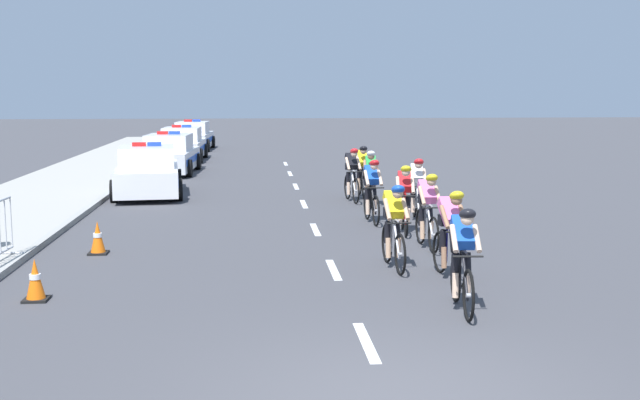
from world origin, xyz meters
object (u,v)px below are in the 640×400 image
object	(u,v)px
cyclist_eighth	(371,177)
cyclist_fourth	(428,210)
traffic_cone_mid	(98,238)
traffic_cone_far	(35,280)
cyclist_tenth	(352,174)
cyclist_ninth	(362,170)
police_car_second	(170,155)
cyclist_seventh	(417,188)
cyclist_sixth	(372,190)
cyclist_third	(394,225)
cyclist_fifth	(405,198)
police_car_third	(182,145)
cyclist_lead	(463,257)
police_car_nearest	(148,173)
police_car_furthest	(193,137)
cyclist_second	(450,233)

from	to	relation	value
cyclist_eighth	cyclist_fourth	bearing A→B (deg)	-87.47
traffic_cone_mid	traffic_cone_far	size ratio (longest dim) A/B	1.00
cyclist_eighth	cyclist_tenth	bearing A→B (deg)	113.64
cyclist_ninth	police_car_second	size ratio (longest dim) A/B	0.38
cyclist_eighth	traffic_cone_far	world-z (taller)	cyclist_eighth
cyclist_seventh	cyclist_eighth	size ratio (longest dim) A/B	1.00
cyclist_sixth	cyclist_ninth	bearing A→B (deg)	84.94
cyclist_seventh	cyclist_third	bearing A→B (deg)	-106.29
cyclist_fifth	cyclist_tenth	size ratio (longest dim) A/B	1.00
police_car_third	cyclist_fourth	bearing A→B (deg)	-72.10
police_car_second	police_car_third	distance (m)	5.47
cyclist_fourth	police_car_second	size ratio (longest dim) A/B	0.38
cyclist_sixth	traffic_cone_far	distance (m)	8.86
cyclist_lead	cyclist_third	size ratio (longest dim) A/B	1.00
police_car_nearest	police_car_third	size ratio (longest dim) A/B	1.03
cyclist_third	cyclist_eighth	bearing A→B (deg)	84.53
cyclist_lead	police_car_second	distance (m)	20.22
cyclist_fourth	police_car_nearest	bearing A→B (deg)	127.43
police_car_third	traffic_cone_far	bearing A→B (deg)	-90.29
cyclist_lead	cyclist_fourth	distance (m)	4.45
cyclist_fifth	police_car_nearest	distance (m)	9.41
cyclist_eighth	traffic_cone_mid	bearing A→B (deg)	-136.78
cyclist_sixth	cyclist_fifth	bearing A→B (deg)	-70.50
cyclist_third	cyclist_tenth	distance (m)	8.42
cyclist_seventh	police_car_furthest	distance (m)	24.32
cyclist_lead	traffic_cone_far	xyz separation A→B (m)	(-6.20, 1.11, -0.48)
cyclist_third	cyclist_fifth	distance (m)	3.50
cyclist_seventh	cyclist_ninth	world-z (taller)	same
cyclist_second	police_car_nearest	distance (m)	12.83
cyclist_ninth	police_car_nearest	bearing A→B (deg)	171.66
cyclist_third	cyclist_fourth	size ratio (longest dim) A/B	1.00
cyclist_third	cyclist_ninth	world-z (taller)	same
traffic_cone_mid	police_car_second	bearing A→B (deg)	90.59
cyclist_second	police_car_second	world-z (taller)	police_car_second
cyclist_fifth	police_car_third	xyz separation A→B (m)	(-6.44, 18.61, -0.11)
police_car_second	police_car_furthest	world-z (taller)	same
cyclist_second	police_car_furthest	bearing A→B (deg)	102.31
cyclist_lead	traffic_cone_far	size ratio (longest dim) A/B	2.69
cyclist_tenth	cyclist_fourth	bearing A→B (deg)	-84.46
cyclist_sixth	cyclist_seventh	size ratio (longest dim) A/B	1.00
cyclist_seventh	police_car_furthest	bearing A→B (deg)	106.89
police_car_nearest	traffic_cone_mid	distance (m)	8.54
cyclist_tenth	traffic_cone_mid	size ratio (longest dim) A/B	2.68
police_car_second	traffic_cone_mid	world-z (taller)	police_car_second
cyclist_fifth	traffic_cone_mid	size ratio (longest dim) A/B	2.68
cyclist_ninth	traffic_cone_far	xyz separation A→B (m)	(-6.45, -10.96, -0.48)
cyclist_lead	cyclist_tenth	bearing A→B (deg)	90.85
cyclist_lead	cyclist_second	size ratio (longest dim) A/B	1.00
police_car_furthest	traffic_cone_mid	world-z (taller)	police_car_furthest
cyclist_fifth	police_car_second	world-z (taller)	police_car_second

